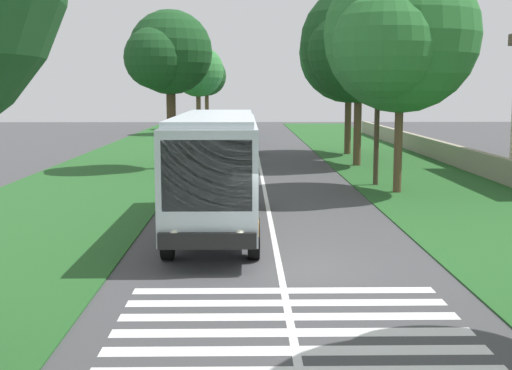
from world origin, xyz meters
TOP-DOWN VIEW (x-y plane):
  - ground at (0.00, 0.00)m, footprint 160.00×160.00m
  - grass_verge_left at (15.00, 8.20)m, footprint 120.00×8.00m
  - grass_verge_right at (15.00, -8.20)m, footprint 120.00×8.00m
  - centre_line at (15.00, 0.00)m, footprint 110.00×0.16m
  - coach_bus at (5.07, 1.80)m, footprint 11.16×2.62m
  - zebra_crossing at (-4.52, 0.00)m, footprint 5.85×6.80m
  - trailing_car_0 at (25.28, 1.85)m, footprint 4.30×1.78m
  - trailing_car_1 at (31.40, 1.54)m, footprint 4.30×1.78m
  - trailing_car_2 at (40.71, 1.64)m, footprint 4.30×1.78m
  - trailing_minibus_0 at (49.52, 1.53)m, footprint 6.00×2.14m
  - roadside_tree_left_0 at (22.19, 5.23)m, footprint 5.69×4.77m
  - roadside_tree_left_1 at (62.14, 5.41)m, footprint 5.42×4.52m
  - roadside_tree_left_2 at (53.36, 5.78)m, footprint 6.26×5.18m
  - roadside_tree_right_0 at (13.02, -5.64)m, footprint 8.10×6.68m
  - roadside_tree_right_1 at (24.04, -5.65)m, footprint 8.53×6.90m
  - roadside_tree_right_2 at (31.15, -6.11)m, footprint 8.71×6.97m
  - utility_pole at (15.29, -5.32)m, footprint 0.24×1.40m
  - roadside_wall at (20.00, -11.60)m, footprint 70.00×0.40m

SIDE VIEW (x-z plane):
  - ground at x=0.00m, z-range 0.00..0.00m
  - zebra_crossing at x=-4.52m, z-range 0.00..0.01m
  - centre_line at x=15.00m, z-range 0.00..0.01m
  - grass_verge_left at x=15.00m, z-range 0.00..0.04m
  - grass_verge_right at x=15.00m, z-range 0.00..0.04m
  - roadside_wall at x=20.00m, z-range 0.04..1.26m
  - trailing_car_0 at x=25.28m, z-range -0.05..1.38m
  - trailing_car_1 at x=31.40m, z-range -0.05..1.38m
  - trailing_car_2 at x=40.71m, z-range -0.05..1.38m
  - trailing_minibus_0 at x=49.52m, z-range 0.28..2.81m
  - coach_bus at x=5.07m, z-range 0.28..4.01m
  - utility_pole at x=15.29m, z-range 0.18..8.38m
  - roadside_tree_left_1 at x=62.14m, z-range 1.78..10.05m
  - roadside_tree_left_2 at x=53.36m, z-range 1.75..10.68m
  - roadside_tree_left_0 at x=22.19m, z-range 1.98..10.90m
  - roadside_tree_right_0 at x=13.02m, z-range 1.58..11.72m
  - roadside_tree_right_2 at x=31.15m, z-range 1.59..12.07m
  - roadside_tree_right_1 at x=24.04m, z-range 1.66..12.23m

